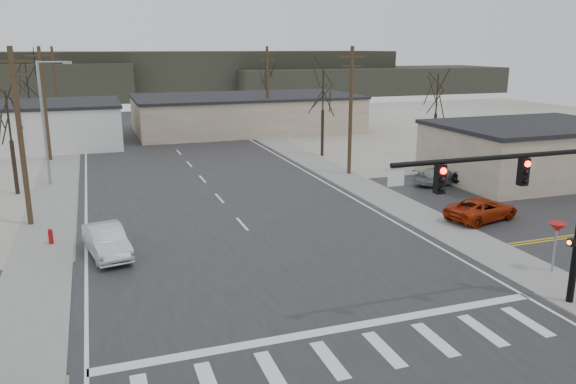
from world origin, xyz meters
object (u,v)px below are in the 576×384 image
fire_hydrant (51,236)px  car_far_b (154,115)px  car_far_a (152,130)px  car_parked_dark_a (477,173)px  traffic_signal_mast (545,194)px  car_parked_dark_b (533,177)px  car_parked_silver (440,176)px  sedan_crossing (107,241)px  car_parked_red (482,209)px

fire_hydrant → car_far_b: 52.10m
car_far_a → car_parked_dark_a: bearing=115.3°
traffic_signal_mast → car_parked_dark_b: (14.05, 15.49, -3.82)m
traffic_signal_mast → car_parked_silver: 20.96m
fire_hydrant → car_parked_silver: (26.54, 4.55, 0.20)m
fire_hydrant → car_far_a: bearing=75.8°
car_far_b → car_far_a: bearing=-79.4°
sedan_crossing → fire_hydrant: bearing=124.9°
traffic_signal_mast → car_parked_dark_a: bearing=58.1°
fire_hydrant → car_far_b: size_ratio=0.24×
car_parked_dark_b → traffic_signal_mast: bearing=146.3°
fire_hydrant → car_parked_dark_a: car_parked_dark_a is taller
car_parked_silver → car_parked_dark_b: bearing=-132.2°
traffic_signal_mast → car_parked_dark_b: size_ratio=1.79×
sedan_crossing → car_far_b: 54.25m
fire_hydrant → car_far_b: bearing=78.1°
fire_hydrant → car_parked_silver: size_ratio=0.20×
traffic_signal_mast → car_parked_dark_a: (11.25, 18.10, -3.86)m
traffic_signal_mast → car_far_b: size_ratio=2.43×
traffic_signal_mast → fire_hydrant: 23.39m
car_far_a → car_far_b: size_ratio=1.47×
car_parked_red → car_parked_silver: (2.80, 8.41, -0.03)m
sedan_crossing → car_parked_red: bearing=-13.5°
car_far_b → car_parked_red: 56.35m
traffic_signal_mast → car_parked_silver: traffic_signal_mast is taller
car_parked_dark_a → car_parked_dark_b: car_parked_dark_b is taller
car_far_b → car_parked_red: bearing=-59.2°
car_far_a → car_parked_red: car_far_a is taller
sedan_crossing → car_far_a: (6.10, 37.48, 0.04)m
fire_hydrant → car_far_a: car_far_a is taller
car_far_a → car_far_b: (1.96, 16.17, -0.16)m
car_parked_dark_a → car_parked_silver: (-2.80, 0.65, -0.16)m
car_far_a → car_parked_dark_b: 40.84m
car_far_a → car_parked_silver: bearing=112.1°
fire_hydrant → car_parked_red: car_parked_red is taller
car_far_b → car_parked_dark_a: 50.61m
car_far_a → car_parked_silver: car_far_a is taller
sedan_crossing → car_parked_silver: size_ratio=1.06×
car_far_a → car_parked_dark_b: (23.34, -33.51, 0.03)m
traffic_signal_mast → car_parked_red: size_ratio=1.91×
car_far_b → car_parked_red: (12.98, -54.84, 0.01)m
car_far_b → car_parked_dark_b: car_parked_dark_b is taller
sedan_crossing → car_far_b: (8.06, 53.65, -0.12)m
traffic_signal_mast → car_far_b: traffic_signal_mast is taller
car_far_a → car_far_b: car_far_a is taller
car_parked_dark_a → sedan_crossing: bearing=80.0°
sedan_crossing → car_far_a: car_far_a is taller
sedan_crossing → car_parked_dark_b: (29.44, 3.97, 0.07)m
sedan_crossing → car_parked_dark_a: size_ratio=0.99×
car_parked_silver → car_far_a: bearing=18.4°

